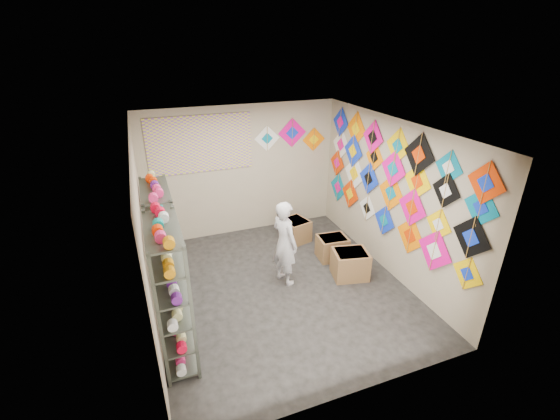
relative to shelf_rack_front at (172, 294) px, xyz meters
name	(u,v)px	position (x,y,z in m)	size (l,w,h in m)	color
ground	(281,287)	(1.78, 0.85, -0.95)	(4.50, 4.50, 0.00)	black
room_walls	(281,198)	(1.78, 0.85, 0.69)	(4.50, 4.50, 4.50)	tan
shelf_rack_front	(172,294)	(0.00, 0.00, 0.00)	(0.40, 1.10, 1.90)	#4C5147
shelf_rack_back	(163,245)	(0.00, 1.30, 0.00)	(0.40, 1.10, 1.90)	#4C5147
string_spools	(166,261)	(0.00, 0.65, 0.10)	(0.12, 2.36, 0.12)	#FB2C7C
kite_wall_display	(388,181)	(3.76, 0.92, 0.68)	(0.05, 4.20, 2.03)	#FFC700
back_wall_kites	(291,136)	(2.85, 3.09, 1.04)	(1.58, 0.02, 0.75)	white
poster	(200,144)	(0.98, 3.08, 1.05)	(2.00, 0.01, 1.10)	#8450AD
shopkeeper	(285,243)	(1.91, 1.02, -0.20)	(0.51, 0.63, 1.49)	silver
carton_a	(350,264)	(3.04, 0.73, -0.70)	(0.59, 0.49, 0.49)	brown
carton_b	(332,247)	(3.03, 1.39, -0.73)	(0.54, 0.44, 0.44)	brown
carton_c	(295,230)	(2.65, 2.28, -0.72)	(0.48, 0.52, 0.46)	brown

